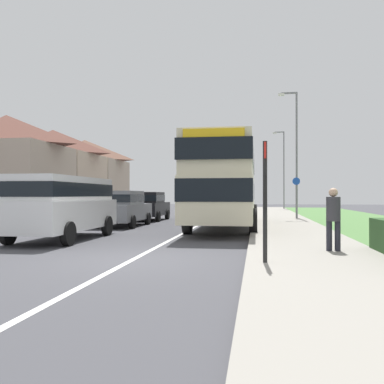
# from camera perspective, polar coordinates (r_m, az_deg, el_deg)

# --- Properties ---
(ground_plane) EXTENTS (120.00, 120.00, 0.00)m
(ground_plane) POSITION_cam_1_polar(r_m,az_deg,el_deg) (10.08, -7.93, -8.93)
(ground_plane) COLOR #424247
(lane_marking_centre) EXTENTS (0.14, 60.00, 0.01)m
(lane_marking_centre) POSITION_cam_1_polar(r_m,az_deg,el_deg) (17.85, -0.60, -5.19)
(lane_marking_centre) COLOR silver
(lane_marking_centre) RESTS_ON ground_plane
(pavement_near_side) EXTENTS (3.20, 68.00, 0.12)m
(pavement_near_side) POSITION_cam_1_polar(r_m,az_deg,el_deg) (15.69, 13.60, -5.64)
(pavement_near_side) COLOR gray
(pavement_near_side) RESTS_ON ground_plane
(double_decker_bus) EXTENTS (2.80, 11.27, 3.70)m
(double_decker_bus) POSITION_cam_1_polar(r_m,az_deg,el_deg) (19.38, 4.49, 1.52)
(double_decker_bus) COLOR beige
(double_decker_bus) RESTS_ON ground_plane
(parked_van_white) EXTENTS (2.11, 5.34, 2.09)m
(parked_van_white) POSITION_cam_1_polar(r_m,az_deg,el_deg) (14.99, -16.77, -1.31)
(parked_van_white) COLOR silver
(parked_van_white) RESTS_ON ground_plane
(parked_car_grey) EXTENTS (1.91, 4.40, 1.69)m
(parked_car_grey) POSITION_cam_1_polar(r_m,az_deg,el_deg) (20.66, -9.21, -1.97)
(parked_car_grey) COLOR slate
(parked_car_grey) RESTS_ON ground_plane
(parked_car_black) EXTENTS (1.99, 4.09, 1.66)m
(parked_car_black) POSITION_cam_1_polar(r_m,az_deg,el_deg) (25.38, -5.90, -1.71)
(parked_car_black) COLOR black
(parked_car_black) RESTS_ON ground_plane
(pedestrian_at_stop) EXTENTS (0.34, 0.34, 1.67)m
(pedestrian_at_stop) POSITION_cam_1_polar(r_m,az_deg,el_deg) (11.14, 18.24, -3.06)
(pedestrian_at_stop) COLOR #23232D
(pedestrian_at_stop) RESTS_ON ground_plane
(bus_stop_sign) EXTENTS (0.09, 0.52, 2.60)m
(bus_stop_sign) POSITION_cam_1_polar(r_m,az_deg,el_deg) (8.91, 9.67, -0.11)
(bus_stop_sign) COLOR black
(bus_stop_sign) RESTS_ON ground_plane
(cycle_route_sign) EXTENTS (0.44, 0.08, 2.52)m
(cycle_route_sign) POSITION_cam_1_polar(r_m,az_deg,el_deg) (25.84, 13.67, -0.53)
(cycle_route_sign) COLOR slate
(cycle_route_sign) RESTS_ON ground_plane
(street_lamp_mid) EXTENTS (1.14, 0.20, 7.71)m
(street_lamp_mid) POSITION_cam_1_polar(r_m,az_deg,el_deg) (26.75, 13.50, 5.87)
(street_lamp_mid) COLOR slate
(street_lamp_mid) RESTS_ON ground_plane
(street_lamp_far) EXTENTS (1.14, 0.20, 7.87)m
(street_lamp_far) POSITION_cam_1_polar(r_m,az_deg,el_deg) (44.11, 11.97, 3.51)
(street_lamp_far) COLOR slate
(street_lamp_far) RESTS_ON ground_plane
(house_terrace_far_side) EXTENTS (6.87, 19.10, 6.68)m
(house_terrace_far_side) POSITION_cam_1_polar(r_m,az_deg,el_deg) (35.88, -18.00, 2.57)
(house_terrace_far_side) COLOR tan
(house_terrace_far_side) RESTS_ON ground_plane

